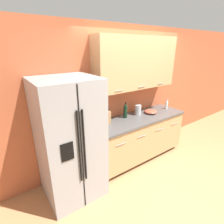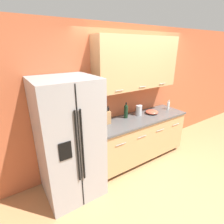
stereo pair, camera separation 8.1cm
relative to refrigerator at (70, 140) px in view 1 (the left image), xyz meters
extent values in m
plane|color=#B27F51|center=(1.58, -0.58, -0.92)|extent=(14.00, 14.00, 0.00)
cube|color=#BC5B38|center=(1.58, 0.43, 0.38)|extent=(10.00, 0.05, 2.60)
cube|color=tan|center=(1.49, 0.25, 1.01)|extent=(1.77, 0.32, 0.93)
cylinder|color=#99999E|center=(0.96, 0.07, 0.60)|extent=(0.16, 0.01, 0.01)
cylinder|color=#99999E|center=(1.49, 0.07, 0.60)|extent=(0.16, 0.01, 0.01)
cylinder|color=#99999E|center=(2.02, 0.07, 0.60)|extent=(0.16, 0.01, 0.01)
cube|color=black|center=(1.49, 0.13, -0.88)|extent=(1.93, 0.54, 0.09)
cube|color=tan|center=(1.49, 0.09, -0.44)|extent=(1.97, 0.62, 0.79)
cube|color=#4C4C4C|center=(1.49, 0.07, -0.02)|extent=(1.99, 0.64, 0.03)
cylinder|color=#99999E|center=(0.79, -0.24, -0.22)|extent=(0.20, 0.01, 0.01)
cylinder|color=#99999E|center=(1.26, -0.24, -0.22)|extent=(0.20, 0.01, 0.01)
cylinder|color=#99999E|center=(1.73, -0.24, -0.22)|extent=(0.20, 0.01, 0.01)
cylinder|color=#99999E|center=(2.20, -0.24, -0.22)|extent=(0.20, 0.01, 0.01)
cube|color=#9E9EA0|center=(0.00, 0.00, 0.00)|extent=(0.84, 0.79, 1.84)
cube|color=black|center=(0.00, -0.40, 0.00)|extent=(0.01, 0.01, 1.81)
cylinder|color=black|center=(-0.03, -0.41, 0.09)|extent=(0.02, 0.02, 1.01)
cylinder|color=black|center=(0.04, -0.41, 0.09)|extent=(0.02, 0.02, 1.01)
cube|color=black|center=(-0.19, -0.40, 0.09)|extent=(0.16, 0.01, 0.24)
cube|color=#A87A4C|center=(0.78, 0.19, 0.11)|extent=(0.13, 0.10, 0.23)
cylinder|color=black|center=(0.74, 0.21, 0.26)|extent=(0.01, 0.03, 0.07)
cylinder|color=black|center=(0.74, 0.18, 0.26)|extent=(0.02, 0.03, 0.06)
cylinder|color=black|center=(0.78, 0.21, 0.27)|extent=(0.02, 0.03, 0.08)
cylinder|color=black|center=(0.78, 0.18, 0.27)|extent=(0.02, 0.04, 0.08)
cylinder|color=black|center=(0.82, 0.21, 0.28)|extent=(0.02, 0.04, 0.10)
cylinder|color=black|center=(0.82, 0.18, 0.27)|extent=(0.02, 0.03, 0.08)
cylinder|color=black|center=(1.24, 0.23, 0.10)|extent=(0.08, 0.08, 0.22)
sphere|color=black|center=(1.24, 0.23, 0.22)|extent=(0.07, 0.07, 0.07)
cylinder|color=black|center=(1.24, 0.23, 0.25)|extent=(0.02, 0.02, 0.07)
cylinder|color=black|center=(1.24, 0.23, 0.29)|extent=(0.03, 0.03, 0.02)
cylinder|color=white|center=(2.32, 0.11, 0.08)|extent=(0.05, 0.05, 0.17)
cylinder|color=#B2B2B5|center=(2.32, 0.11, 0.18)|extent=(0.02, 0.02, 0.04)
cylinder|color=#B2B2B5|center=(2.34, 0.11, 0.20)|extent=(0.03, 0.01, 0.01)
cylinder|color=#B7B7BA|center=(1.55, 0.21, 0.09)|extent=(0.12, 0.12, 0.19)
cylinder|color=#B7B7BA|center=(1.55, 0.21, 0.19)|extent=(0.13, 0.13, 0.01)
sphere|color=#B7B7BA|center=(1.55, 0.21, 0.20)|extent=(0.02, 0.02, 0.02)
ellipsoid|color=#B24C38|center=(1.82, 0.11, 0.03)|extent=(0.26, 0.26, 0.07)
camera|label=1|loc=(-0.80, -2.20, 1.29)|focal=28.00mm
camera|label=2|loc=(-0.73, -2.25, 1.29)|focal=28.00mm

